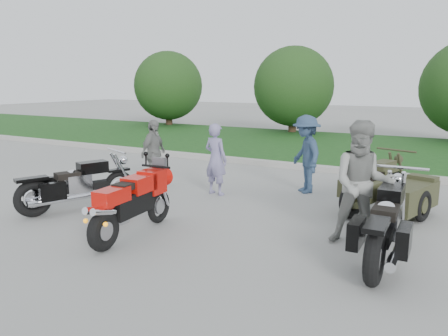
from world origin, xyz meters
The scene contains 13 objects.
ground centered at (0.00, 0.00, 0.00)m, with size 80.00×80.00×0.00m, color #999994.
curb centered at (0.00, 6.00, 0.07)m, with size 60.00×0.30×0.15m, color #A5A39B.
grass_strip centered at (0.00, 10.15, 0.07)m, with size 60.00×8.00×0.14m, color #285D20.
tree_far_left centered at (-10.00, 13.50, 2.19)m, with size 3.60×3.60×4.00m.
tree_mid_left centered at (-3.00, 13.50, 2.19)m, with size 3.60×3.60×4.00m.
sportbike_red centered at (-0.41, -0.49, 0.57)m, with size 0.43×2.04×0.97m.
cruiser_left centered at (-2.35, 0.08, 0.46)m, with size 1.03×2.21×0.90m.
cruiser_right centered at (3.25, 0.41, 0.50)m, with size 0.45×2.53×0.97m.
cruiser_sidecar centered at (3.00, 2.73, 0.42)m, with size 1.53×2.29×0.90m.
person_stripe centered at (-0.59, 2.44, 0.78)m, with size 0.57×0.37×1.55m, color #7E78A3.
person_grey centered at (2.81, 0.92, 0.94)m, with size 0.91×0.71×1.87m, color gray.
person_denim centered at (1.04, 3.56, 0.86)m, with size 1.11×0.64×1.71m, color navy.
person_back centered at (-2.23, 2.38, 0.78)m, with size 0.91×0.38×1.56m, color gray.
Camera 1 is at (4.10, -5.54, 2.42)m, focal length 35.00 mm.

